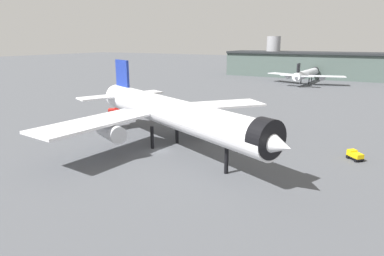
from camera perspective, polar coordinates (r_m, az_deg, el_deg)
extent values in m
plane|color=#4C4F54|center=(74.08, -5.38, -3.81)|extent=(900.00, 900.00, 0.00)
cylinder|color=white|center=(73.10, -3.52, 2.63)|extent=(53.63, 28.17, 6.30)
cone|color=white|center=(52.67, 13.33, -2.49)|extent=(8.82, 8.43, 6.17)
cone|color=white|center=(97.31, -12.58, 5.30)|extent=(9.90, 8.77, 5.98)
cylinder|color=black|center=(53.31, 12.34, -1.70)|extent=(5.15, 6.96, 6.36)
cube|color=white|center=(85.87, 3.71, 3.89)|extent=(23.36, 24.69, 0.50)
cylinder|color=#B7BAC1|center=(83.39, 2.70, 2.12)|extent=(8.54, 6.31, 3.46)
cube|color=white|center=(70.20, -16.28, 0.90)|extent=(11.37, 25.87, 0.50)
cylinder|color=#B7BAC1|center=(70.55, -13.49, -0.59)|extent=(8.54, 6.31, 3.46)
cube|color=navy|center=(92.61, -11.61, 8.05)|extent=(6.38, 3.27, 10.08)
cube|color=white|center=(97.11, -8.22, 5.86)|extent=(8.63, 11.21, 0.38)
cube|color=white|center=(91.67, -15.51, 4.97)|extent=(8.63, 11.21, 0.38)
cylinder|color=black|center=(61.02, 5.81, -5.40)|extent=(0.76, 0.76, 5.04)
cylinder|color=black|center=(78.47, -2.55, -0.78)|extent=(0.76, 0.76, 5.04)
cylinder|color=black|center=(75.12, -6.73, -1.58)|extent=(0.76, 0.76, 5.04)
cylinder|color=silver|center=(199.03, 18.71, 8.66)|extent=(5.95, 41.05, 4.12)
cone|color=silver|center=(218.88, 20.04, 9.02)|extent=(4.23, 4.70, 4.03)
cone|color=silver|center=(179.32, 17.10, 8.21)|extent=(4.15, 5.52, 3.91)
cylinder|color=black|center=(218.06, 19.99, 9.08)|extent=(4.24, 2.04, 4.16)
cube|color=silver|center=(199.05, 15.31, 8.76)|extent=(19.53, 12.60, 0.33)
cylinder|color=#B7BAC1|center=(199.48, 15.97, 8.33)|extent=(2.52, 5.82, 2.26)
cube|color=silver|center=(193.64, 21.72, 8.10)|extent=(19.49, 11.20, 0.33)
cylinder|color=#B7BAC1|center=(195.16, 21.10, 7.79)|extent=(2.52, 5.82, 2.26)
cube|color=black|center=(182.17, 17.46, 9.31)|extent=(0.63, 4.92, 6.58)
cube|color=silver|center=(182.92, 15.89, 8.54)|extent=(7.52, 4.01, 0.25)
cube|color=silver|center=(180.48, 18.77, 8.25)|extent=(7.52, 4.01, 0.25)
cylinder|color=black|center=(212.07, 19.50, 7.90)|extent=(0.49, 0.49, 3.29)
cylinder|color=black|center=(197.96, 17.87, 7.61)|extent=(0.49, 0.49, 3.29)
cylinder|color=black|center=(196.92, 19.09, 7.48)|extent=(0.49, 0.49, 3.29)
cylinder|color=#939399|center=(238.86, 13.46, 11.70)|extent=(8.96, 8.96, 25.78)
cube|color=black|center=(109.44, -12.40, 2.29)|extent=(5.82, 5.05, 0.35)
cube|color=red|center=(109.46, -13.28, 2.76)|extent=(3.12, 3.15, 1.60)
cube|color=#1E2D38|center=(109.54, -13.81, 2.91)|extent=(1.18, 1.62, 0.80)
cube|color=red|center=(109.07, -11.92, 2.96)|extent=(4.02, 3.78, 2.20)
cylinder|color=black|center=(108.62, -13.47, 2.04)|extent=(0.90, 0.75, 0.90)
cylinder|color=black|center=(110.85, -13.31, 2.30)|extent=(0.90, 0.75, 0.90)
cylinder|color=black|center=(108.14, -11.45, 2.10)|extent=(0.90, 0.75, 0.90)
cylinder|color=black|center=(110.38, -11.33, 2.35)|extent=(0.90, 0.75, 0.90)
cube|color=black|center=(75.46, 25.74, -4.50)|extent=(3.40, 3.39, 0.30)
cube|color=#E5B70C|center=(75.92, 25.33, -3.75)|extent=(2.04, 2.04, 1.20)
cube|color=#1E2D38|center=(76.26, 25.07, -3.45)|extent=(1.00, 1.01, 0.60)
cube|color=#E5B70C|center=(74.88, 26.07, -4.20)|extent=(2.49, 2.49, 0.90)
cylinder|color=black|center=(75.79, 24.72, -4.43)|extent=(0.69, 0.69, 0.70)
cylinder|color=black|center=(76.81, 25.64, -4.29)|extent=(0.69, 0.69, 0.70)
cylinder|color=black|center=(74.21, 25.82, -4.94)|extent=(0.69, 0.69, 0.70)
cylinder|color=black|center=(75.24, 26.74, -4.79)|extent=(0.69, 0.69, 0.70)
cone|color=#F2600C|center=(101.41, 10.95, 1.26)|extent=(0.61, 0.61, 0.76)
cone|color=#F2600C|center=(97.66, -24.28, -0.36)|extent=(0.46, 0.46, 0.57)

